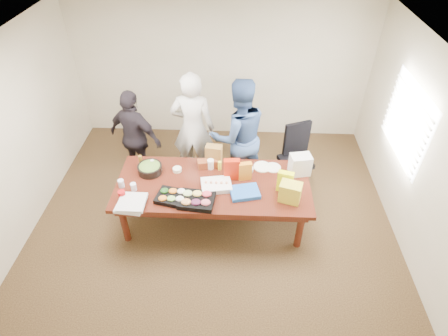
{
  "coord_description": "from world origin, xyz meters",
  "views": [
    {
      "loc": [
        0.34,
        -3.93,
        4.29
      ],
      "look_at": [
        0.16,
        0.1,
        0.97
      ],
      "focal_mm": 29.41,
      "sensor_mm": 36.0,
      "label": 1
    }
  ],
  "objects_px": {
    "salad_bowl": "(150,169)",
    "office_chair": "(296,159)",
    "person_center": "(193,128)",
    "sheet_cake": "(216,185)",
    "conference_table": "(213,202)",
    "person_right": "(239,136)"
  },
  "relations": [
    {
      "from": "office_chair",
      "to": "salad_bowl",
      "type": "height_order",
      "value": "office_chair"
    },
    {
      "from": "office_chair",
      "to": "person_right",
      "type": "bearing_deg",
      "value": 157.71
    },
    {
      "from": "sheet_cake",
      "to": "salad_bowl",
      "type": "relative_size",
      "value": 1.16
    },
    {
      "from": "person_right",
      "to": "sheet_cake",
      "type": "relative_size",
      "value": 4.62
    },
    {
      "from": "person_right",
      "to": "salad_bowl",
      "type": "bearing_deg",
      "value": 10.15
    },
    {
      "from": "conference_table",
      "to": "office_chair",
      "type": "relative_size",
      "value": 2.6
    },
    {
      "from": "office_chair",
      "to": "person_right",
      "type": "xyz_separation_m",
      "value": [
        -0.96,
        0.0,
        0.44
      ]
    },
    {
      "from": "sheet_cake",
      "to": "person_right",
      "type": "bearing_deg",
      "value": 62.71
    },
    {
      "from": "sheet_cake",
      "to": "salad_bowl",
      "type": "height_order",
      "value": "salad_bowl"
    },
    {
      "from": "office_chair",
      "to": "salad_bowl",
      "type": "distance_m",
      "value": 2.38
    },
    {
      "from": "conference_table",
      "to": "sheet_cake",
      "type": "relative_size",
      "value": 6.63
    },
    {
      "from": "sheet_cake",
      "to": "salad_bowl",
      "type": "bearing_deg",
      "value": 153.69
    },
    {
      "from": "person_right",
      "to": "salad_bowl",
      "type": "height_order",
      "value": "person_right"
    },
    {
      "from": "person_center",
      "to": "person_right",
      "type": "height_order",
      "value": "person_center"
    },
    {
      "from": "salad_bowl",
      "to": "conference_table",
      "type": "bearing_deg",
      "value": -13.26
    },
    {
      "from": "person_center",
      "to": "conference_table",
      "type": "bearing_deg",
      "value": 112.98
    },
    {
      "from": "conference_table",
      "to": "person_right",
      "type": "height_order",
      "value": "person_right"
    },
    {
      "from": "person_center",
      "to": "sheet_cake",
      "type": "bearing_deg",
      "value": 114.24
    },
    {
      "from": "person_center",
      "to": "salad_bowl",
      "type": "relative_size",
      "value": 5.39
    },
    {
      "from": "office_chair",
      "to": "person_center",
      "type": "distance_m",
      "value": 1.77
    },
    {
      "from": "office_chair",
      "to": "person_right",
      "type": "relative_size",
      "value": 0.55
    },
    {
      "from": "salad_bowl",
      "to": "office_chair",
      "type": "bearing_deg",
      "value": 16.56
    }
  ]
}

